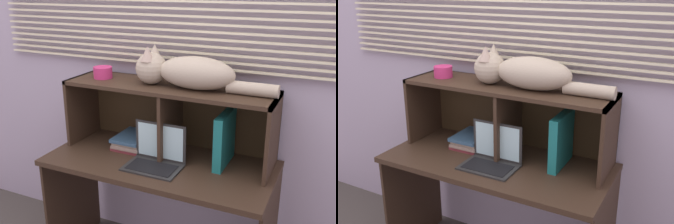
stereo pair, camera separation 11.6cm
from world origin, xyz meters
The scene contains 8 objects.
back_panel_with_blinds centered at (0.00, 0.55, 1.26)m, with size 4.40×0.08×2.50m.
desk centered at (0.00, 0.22, 0.60)m, with size 1.29×0.59×0.75m.
hutch_shelf_unit centered at (0.00, 0.36, 1.04)m, with size 1.21×0.33×0.41m.
cat centered at (0.10, 0.33, 1.25)m, with size 0.80×0.20×0.22m.
laptop centered at (0.01, 0.16, 0.81)m, with size 0.30×0.20×0.23m.
binder_upright centered at (0.34, 0.33, 0.90)m, with size 0.05×0.27×0.30m, color #1A7373.
book_stack centered at (-0.23, 0.33, 0.79)m, with size 0.19×0.25×0.08m.
small_basket centered at (-0.43, 0.33, 1.20)m, with size 0.11×0.11×0.07m, color #CB3171.
Camera 1 is at (0.88, -1.57, 1.72)m, focal length 41.60 mm.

